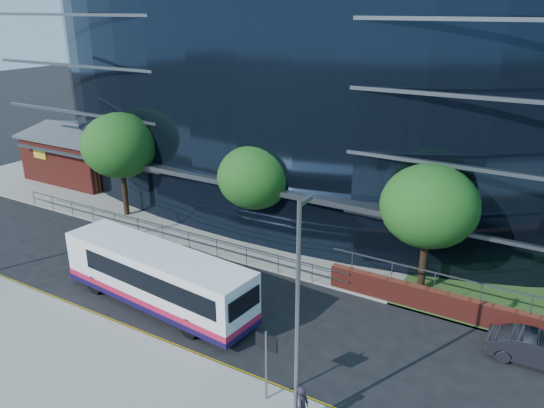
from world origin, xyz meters
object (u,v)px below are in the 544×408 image
Objects in this scene: brick_pavilion at (85,155)px; pedestrian at (302,407)px; tree_far_c at (429,206)px; streetlight_east at (298,314)px; tree_far_a at (120,146)px; parked_car at (537,350)px; tree_far_b at (255,177)px; city_bus at (158,278)px; street_sign at (266,351)px.

brick_pavilion reaches higher than pedestrian.
tree_far_c is 0.81× the size of streetlight_east.
tree_far_a is (9.00, -4.50, 2.92)m from brick_pavilion.
tree_far_c is 7.53m from parked_car.
tree_far_b reaches higher than pedestrian.
tree_far_c is 11.22m from streetlight_east.
streetlight_east reaches higher than city_bus.
tree_far_b is 0.57× the size of city_bus.
tree_far_a is at bearing 51.42° from pedestrian.
street_sign is at bearing 158.64° from streetlight_east.
street_sign reaches higher than city_bus.
streetlight_east is 3.49m from pedestrian.
parked_car is at bearing -47.11° from pedestrian.
tree_far_b reaches higher than city_bus.
parked_car is at bearing -13.73° from tree_far_b.
street_sign reaches higher than pedestrian.
city_bus is at bearing 60.84° from pedestrian.
parked_car is at bearing -12.72° from brick_pavilion.
brick_pavilion reaches higher than parked_car.
tree_far_b is at bearing 93.80° from city_bus.
street_sign is at bearing -31.17° from tree_far_a.
pedestrian is at bearing 2.68° from streetlight_east.
tree_far_c is 13.06m from city_bus.
tree_far_a is at bearing 148.83° from street_sign.
city_bus is (-7.68, 2.98, -0.66)m from street_sign.
city_bus is at bearing -37.75° from tree_far_a.
parked_car is at bearing -7.35° from tree_far_a.
pedestrian is (28.23, -15.66, -0.98)m from brick_pavilion.
street_sign is 13.54m from tree_far_b.
streetlight_east is 10.28m from city_bus.
tree_far_c is 0.62× the size of city_bus.
streetlight_east is at bearing -52.37° from tree_far_b.
tree_far_c is (2.50, 10.59, 2.39)m from street_sign.
pedestrian is at bearing -93.94° from tree_far_c.
brick_pavilion is 30.49m from street_sign.
pedestrian is at bearing -29.02° from brick_pavilion.
streetlight_east is at bearing -16.18° from city_bus.
tree_far_b is 8.55m from city_bus.
street_sign is 1.74× the size of pedestrian.
parked_car is 10.08m from pedestrian.
tree_far_b is at bearing 127.63° from streetlight_east.
street_sign reaches higher than parked_car.
street_sign is at bearing -29.65° from brick_pavilion.
pedestrian is at bearing 138.40° from parked_car.
brick_pavilion is at bearing 150.76° from streetlight_east.
tree_far_b is 1.60× the size of parked_car.
brick_pavilion is at bearing 168.12° from tree_far_b.
parked_car is at bearing 50.37° from streetlight_east.
street_sign is 8.26m from city_bus.
brick_pavilion is at bearing 150.35° from street_sign.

